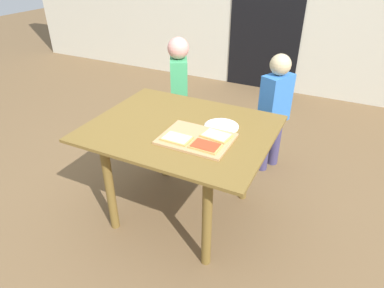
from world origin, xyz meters
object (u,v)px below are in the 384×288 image
(child_left, at_px, (179,88))
(child_right, at_px, (275,108))
(pizza_slice_far_right, at_px, (216,136))
(pizza_slice_near_left, at_px, (177,138))
(plate_white_right, at_px, (222,126))
(pizza_slice_near_right, at_px, (205,146))
(dining_table, at_px, (181,143))
(cutting_board, at_px, (196,139))

(child_left, height_order, child_right, child_left)
(pizza_slice_far_right, bearing_deg, pizza_slice_near_left, -145.79)
(pizza_slice_near_left, height_order, child_right, child_right)
(plate_white_right, bearing_deg, pizza_slice_near_left, -120.62)
(pizza_slice_near_left, height_order, plate_white_right, pizza_slice_near_left)
(pizza_slice_near_left, xyz_separation_m, child_right, (0.33, 1.01, -0.15))
(plate_white_right, xyz_separation_m, child_left, (-0.67, 0.68, -0.10))
(pizza_slice_near_left, bearing_deg, child_left, 117.71)
(pizza_slice_near_right, height_order, plate_white_right, pizza_slice_near_right)
(plate_white_right, height_order, child_right, child_right)
(dining_table, bearing_deg, pizza_slice_far_right, -8.40)
(pizza_slice_near_right, distance_m, child_left, 1.18)
(child_left, bearing_deg, pizza_slice_near_left, -62.29)
(cutting_board, distance_m, pizza_slice_near_right, 0.11)
(pizza_slice_far_right, relative_size, child_right, 0.18)
(pizza_slice_near_right, bearing_deg, cutting_board, 141.94)
(dining_table, distance_m, pizza_slice_near_right, 0.33)
(pizza_slice_far_right, xyz_separation_m, child_left, (-0.69, 0.83, -0.11))
(pizza_slice_near_left, xyz_separation_m, child_left, (-0.50, 0.96, -0.11))
(pizza_slice_far_right, height_order, plate_white_right, pizza_slice_far_right)
(pizza_slice_near_right, relative_size, plate_white_right, 0.78)
(pizza_slice_far_right, distance_m, child_left, 1.08)
(dining_table, relative_size, cutting_board, 2.76)
(pizza_slice_near_left, height_order, pizza_slice_far_right, same)
(pizza_slice_far_right, relative_size, plate_white_right, 0.83)
(pizza_slice_near_left, height_order, pizza_slice_near_right, same)
(child_right, bearing_deg, plate_white_right, -102.54)
(cutting_board, relative_size, child_right, 0.42)
(pizza_slice_near_left, distance_m, child_left, 1.09)
(pizza_slice_far_right, xyz_separation_m, child_right, (0.14, 0.88, -0.15))
(pizza_slice_far_right, height_order, child_left, child_left)
(pizza_slice_near_right, relative_size, child_left, 0.16)
(pizza_slice_near_left, distance_m, plate_white_right, 0.32)
(dining_table, bearing_deg, pizza_slice_near_left, -69.04)
(pizza_slice_near_left, distance_m, child_right, 1.07)
(child_right, bearing_deg, pizza_slice_far_right, -98.81)
(plate_white_right, bearing_deg, child_right, 77.46)
(child_right, bearing_deg, child_left, -176.43)
(dining_table, distance_m, plate_white_right, 0.28)
(dining_table, xyz_separation_m, cutting_board, (0.16, -0.10, 0.12))
(cutting_board, distance_m, pizza_slice_far_right, 0.12)
(dining_table, height_order, pizza_slice_near_right, pizza_slice_near_right)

